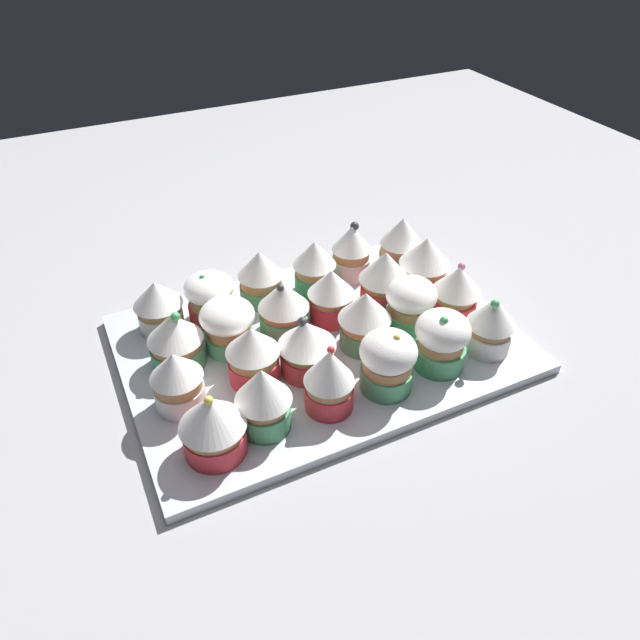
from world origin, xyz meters
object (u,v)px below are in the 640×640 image
object	(u,v)px
cupcake_8	(307,346)
cupcake_20	(261,276)
cupcake_1	(263,398)
cupcake_12	(175,339)
baking_tray	(320,343)
cupcake_23	(401,243)
cupcake_14	(284,307)
cupcake_15	(331,294)
cupcake_21	(314,266)
cupcake_5	(491,323)
cupcake_13	(228,324)
cupcake_17	(425,262)
cupcake_9	(365,319)
cupcake_10	(410,305)
cupcake_22	(351,251)
cupcake_11	(456,291)
cupcake_0	(212,424)
cupcake_18	(158,305)
cupcake_16	(384,276)
cupcake_2	(329,379)
cupcake_7	(253,354)
cupcake_19	(210,297)
cupcake_4	(441,340)
cupcake_6	(177,380)
cupcake_3	(388,361)

from	to	relation	value
cupcake_8	cupcake_20	xyz separation A→B (cm)	(0.34, 14.98, 0.14)
cupcake_1	cupcake_12	world-z (taller)	cupcake_1
baking_tray	cupcake_23	distance (cm)	20.11
cupcake_8	cupcake_14	xyz separation A→B (cm)	(0.49, 7.74, -0.00)
cupcake_1	cupcake_15	size ratio (longest dim) A/B	1.09
cupcake_1	cupcake_14	bearing A→B (deg)	59.75
cupcake_1	cupcake_8	distance (cm)	9.43
cupcake_21	baking_tray	bearing A→B (deg)	-111.57
cupcake_5	cupcake_20	xyz separation A→B (cm)	(-20.39, 20.81, -0.06)
cupcake_12	cupcake_13	bearing A→B (deg)	1.43
cupcake_17	cupcake_20	bearing A→B (deg)	162.08
baking_tray	cupcake_15	bearing A→B (deg)	46.31
cupcake_9	cupcake_10	world-z (taller)	cupcake_9
cupcake_13	cupcake_8	bearing A→B (deg)	-49.29
cupcake_20	cupcake_13	bearing A→B (deg)	-133.19
cupcake_9	cupcake_21	bearing A→B (deg)	92.13
cupcake_13	cupcake_22	world-z (taller)	cupcake_22
cupcake_11	cupcake_14	world-z (taller)	cupcake_11
cupcake_0	cupcake_18	size ratio (longest dim) A/B	1.10
cupcake_16	cupcake_2	bearing A→B (deg)	-136.90
cupcake_7	cupcake_21	xyz separation A→B (cm)	(13.32, 12.53, 0.27)
cupcake_19	cupcake_9	bearing A→B (deg)	-41.00
cupcake_4	cupcake_7	world-z (taller)	cupcake_4
cupcake_21	cupcake_14	bearing A→B (deg)	-138.98
cupcake_8	cupcake_20	bearing A→B (deg)	88.69
cupcake_9	cupcake_20	distance (cm)	15.81
cupcake_19	cupcake_13	bearing A→B (deg)	-87.94
cupcake_19	cupcake_20	xyz separation A→B (cm)	(7.13, 1.10, 0.38)
cupcake_0	cupcake_22	bearing A→B (deg)	39.26
cupcake_4	cupcake_19	size ratio (longest dim) A/B	1.12
cupcake_2	cupcake_18	distance (cm)	24.34
cupcake_1	cupcake_19	world-z (taller)	cupcake_1
cupcake_6	cupcake_15	xyz separation A→B (cm)	(21.08, 6.55, 0.07)
cupcake_11	cupcake_12	xyz separation A→B (cm)	(-33.66, 6.42, -0.33)
cupcake_11	cupcake_13	distance (cm)	28.19
cupcake_2	cupcake_14	world-z (taller)	cupcake_2
cupcake_5	cupcake_8	bearing A→B (deg)	164.28
cupcake_4	cupcake_18	world-z (taller)	cupcake_4
cupcake_18	cupcake_4	bearing A→B (deg)	-37.07
cupcake_6	cupcake_3	bearing A→B (deg)	-18.56
cupcake_3	cupcake_4	distance (cm)	7.29
cupcake_2	cupcake_3	world-z (taller)	cupcake_2
cupcake_20	cupcake_1	bearing A→B (deg)	-110.45
cupcake_3	cupcake_8	xyz separation A→B (cm)	(-6.68, 6.17, -0.16)
cupcake_3	cupcake_4	size ratio (longest dim) A/B	1.01
cupcake_8	cupcake_23	xyz separation A→B (cm)	(20.76, 13.78, 0.36)
cupcake_7	cupcake_22	xyz separation A→B (cm)	(19.53, 13.86, 0.22)
cupcake_0	cupcake_23	distance (cm)	39.39
cupcake_6	cupcake_14	world-z (taller)	cupcake_14
cupcake_6	cupcake_14	xyz separation A→B (cm)	(14.84, 6.85, -0.08)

